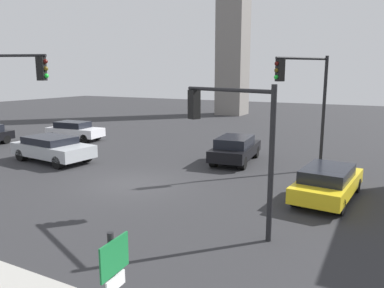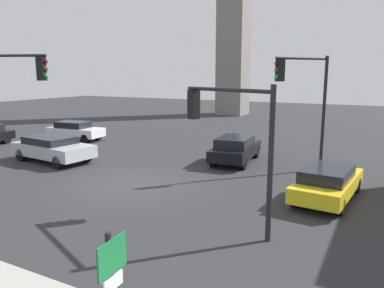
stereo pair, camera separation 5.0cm
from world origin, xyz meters
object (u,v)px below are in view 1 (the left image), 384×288
car_3 (52,148)px  car_4 (75,130)px  traffic_light_1 (227,123)px  car_2 (235,149)px  car_6 (328,182)px  traffic_light_0 (304,90)px

car_3 → car_4: 6.88m
traffic_light_1 → car_4: size_ratio=1.06×
traffic_light_1 → car_4: bearing=-6.9°
traffic_light_1 → car_2: (-2.83, 8.16, -2.52)m
car_2 → traffic_light_1: bearing=-166.7°
car_6 → car_2: bearing=57.5°
car_2 → car_6: (5.46, -4.21, -0.07)m
traffic_light_0 → car_4: bearing=-57.1°
car_2 → car_6: car_2 is taller
traffic_light_0 → traffic_light_1: (-0.81, -7.51, -0.78)m
car_6 → car_4: bearing=79.3°
traffic_light_0 → car_3: (-12.73, -3.93, -3.30)m
car_2 → car_3: 10.17m
car_2 → car_3: size_ratio=0.92×
car_2 → traffic_light_0: bearing=-105.9°
car_2 → car_4: (-13.05, 1.05, -0.03)m
car_4 → car_6: car_4 is taller
traffic_light_0 → car_3: bearing=-34.2°
traffic_light_1 → car_2: bearing=-47.7°
traffic_light_1 → car_4: traffic_light_1 is taller
traffic_light_0 → car_2: size_ratio=1.24×
car_3 → car_4: (-3.96, 5.62, -0.03)m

